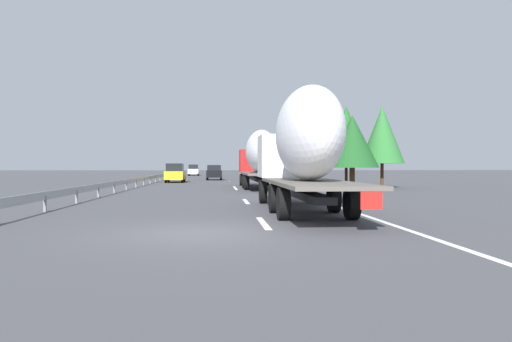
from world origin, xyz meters
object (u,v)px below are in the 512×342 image
Objects in this scene: car_yellow_coupe at (175,173)px; car_blue_sedan at (214,171)px; car_white_van at (194,170)px; road_sign at (273,162)px; truck_trailing at (303,145)px; car_black_suv at (214,172)px; truck_lead at (259,156)px.

car_blue_sedan is (21.58, -3.76, -0.05)m from car_yellow_coupe.
road_sign reaches higher than car_white_van.
truck_trailing is 41.03m from car_black_suv.
truck_trailing is at bearing 175.12° from road_sign.
car_white_van is (47.53, 7.23, -1.50)m from truck_lead.
car_black_suv is 0.97× the size of car_white_van.
car_black_suv is 9.23m from car_yellow_coupe.
road_sign is (-4.57, -6.64, 1.24)m from car_black_suv.
car_blue_sedan reaches higher than car_black_suv.
truck_lead is 3.09× the size of car_white_van.
truck_trailing reaches higher than car_white_van.
truck_trailing is at bearing -180.00° from truck_lead.
truck_lead is 2.97× the size of car_yellow_coupe.
car_black_suv is at bearing -25.24° from car_yellow_coupe.
car_black_suv is 13.23m from car_blue_sedan.
car_white_van is 31.65m from road_sign.
car_yellow_coupe is 11.29m from road_sign.
car_blue_sedan is (35.45, 3.72, -1.53)m from truck_lead.
truck_trailing is (-18.64, -0.00, 0.04)m from truck_lead.
car_yellow_coupe is 21.90m from car_blue_sedan.
car_blue_sedan is (13.23, 0.18, 0.02)m from car_black_suv.
car_black_suv is 0.91× the size of car_blue_sedan.
truck_trailing is 54.23m from car_blue_sedan.
truck_lead is 2.93× the size of car_blue_sedan.
truck_trailing is at bearing -176.06° from car_blue_sedan.
truck_trailing is 2.69× the size of car_blue_sedan.
truck_lead is 1.09× the size of truck_trailing.
car_black_suv is at bearing -171.71° from car_white_van.
truck_trailing reaches higher than truck_lead.
truck_lead is at bearing 170.03° from road_sign.
truck_lead reaches higher than road_sign.
truck_lead is 18.64m from truck_trailing.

